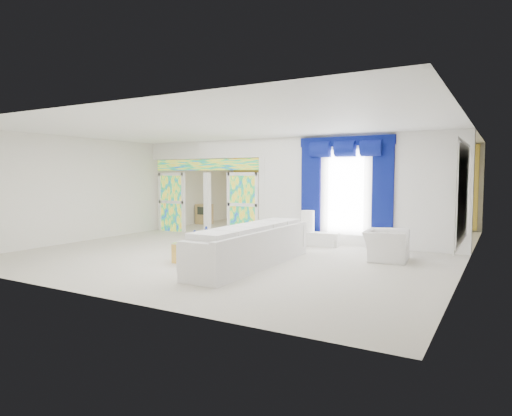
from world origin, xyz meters
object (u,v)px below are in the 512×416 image
Objects in this scene: console_table at (318,239)px; coffee_table at (208,249)px; white_sofa at (252,248)px; armchair at (386,245)px; grand_piano at (277,214)px.

coffee_table is at bearing -118.58° from console_table.
white_sofa is 3.08m from armchair.
armchair is at bearing 25.14° from coffee_table.
white_sofa is at bearing -12.53° from coffee_table.
white_sofa is 3.53× the size of console_table.
white_sofa is 3.71× the size of armchair.
armchair is (2.10, -1.16, 0.16)m from console_table.
grand_piano reaches higher than console_table.
armchair is 0.59× the size of grand_piano.
console_table is 4.84m from grand_piano.
console_table is at bearing 55.39° from armchair.
white_sofa reaches higher than coffee_table.
console_table is at bearing -43.25° from grand_piano.
white_sofa is at bearing -60.59° from grand_piano.
grand_piano is at bearing 112.33° from white_sofa.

